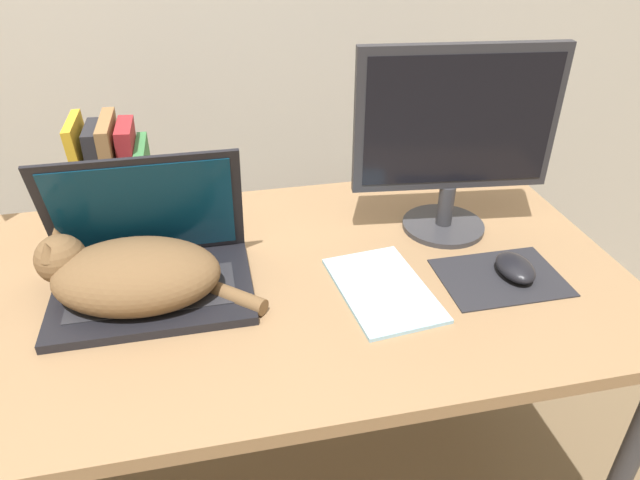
% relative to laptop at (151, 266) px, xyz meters
% --- Properties ---
extents(desk, '(1.50, 0.78, 0.75)m').
position_rel_laptop_xyz_m(desk, '(0.20, -0.01, -0.12)').
color(desk, '#93704C').
rests_on(desk, ground_plane).
extents(laptop, '(0.37, 0.26, 0.27)m').
position_rel_laptop_xyz_m(laptop, '(0.00, 0.00, 0.00)').
color(laptop, black).
rests_on(laptop, desk).
extents(cat, '(0.41, 0.23, 0.14)m').
position_rel_laptop_xyz_m(cat, '(-0.03, -0.04, 0.01)').
color(cat, brown).
rests_on(cat, desk).
extents(external_monitor, '(0.43, 0.19, 0.41)m').
position_rel_laptop_xyz_m(external_monitor, '(0.64, 0.10, 0.17)').
color(external_monitor, '#333338').
rests_on(external_monitor, desk).
extents(mousepad, '(0.24, 0.18, 0.00)m').
position_rel_laptop_xyz_m(mousepad, '(0.68, -0.11, -0.05)').
color(mousepad, '#232328').
rests_on(mousepad, desk).
extents(computer_mouse, '(0.07, 0.10, 0.04)m').
position_rel_laptop_xyz_m(computer_mouse, '(0.71, -0.11, -0.03)').
color(computer_mouse, black).
rests_on(computer_mouse, mousepad).
extents(book_row, '(0.15, 0.17, 0.25)m').
position_rel_laptop_xyz_m(book_row, '(-0.08, 0.29, 0.07)').
color(book_row, gold).
rests_on(book_row, desk).
extents(notepad, '(0.19, 0.28, 0.01)m').
position_rel_laptop_xyz_m(notepad, '(0.44, -0.10, -0.05)').
color(notepad, '#99C6E0').
rests_on(notepad, desk).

